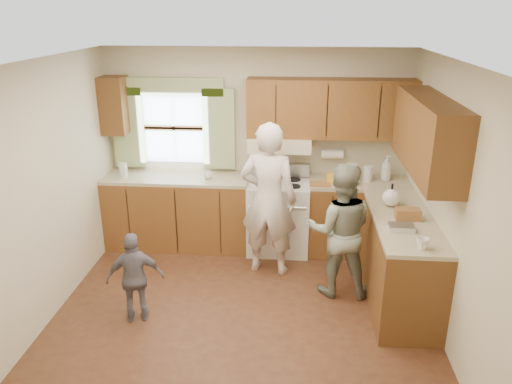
# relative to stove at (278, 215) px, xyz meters

# --- Properties ---
(room) EXTENTS (3.80, 3.80, 3.80)m
(room) POSITION_rel_stove_xyz_m (-0.30, -1.44, 0.78)
(room) COLOR #432114
(room) RESTS_ON ground
(kitchen_fixtures) EXTENTS (3.80, 2.25, 2.15)m
(kitchen_fixtures) POSITION_rel_stove_xyz_m (0.31, -0.36, 0.37)
(kitchen_fixtures) COLOR #4A2810
(kitchen_fixtures) RESTS_ON ground
(stove) EXTENTS (0.76, 0.67, 1.07)m
(stove) POSITION_rel_stove_xyz_m (0.00, 0.00, 0.00)
(stove) COLOR silver
(stove) RESTS_ON ground
(woman_left) EXTENTS (0.72, 0.54, 1.79)m
(woman_left) POSITION_rel_stove_xyz_m (-0.09, -0.59, 0.43)
(woman_left) COLOR silver
(woman_left) RESTS_ON ground
(woman_right) EXTENTS (0.72, 0.57, 1.46)m
(woman_right) POSITION_rel_stove_xyz_m (0.68, -1.00, 0.27)
(woman_right) COLOR #233F29
(woman_right) RESTS_ON ground
(child) EXTENTS (0.59, 0.36, 0.94)m
(child) POSITION_rel_stove_xyz_m (-1.32, -1.69, 0.00)
(child) COLOR slate
(child) RESTS_ON ground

